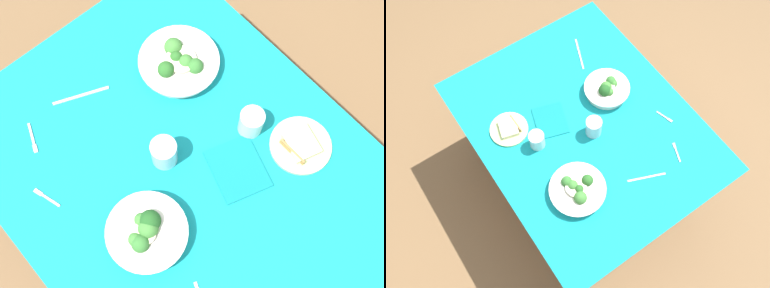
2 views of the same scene
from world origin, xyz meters
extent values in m
plane|color=brown|center=(0.00, 0.00, 0.00)|extent=(6.00, 6.00, 0.00)
cube|color=teal|center=(0.00, 0.00, 0.73)|extent=(1.34, 1.06, 0.01)
cube|color=brown|center=(0.00, 0.00, 0.71)|extent=(1.30, 1.03, 0.02)
cylinder|color=brown|center=(-0.55, -0.42, 0.35)|extent=(0.07, 0.07, 0.70)
cylinder|color=brown|center=(0.55, -0.42, 0.35)|extent=(0.07, 0.07, 0.70)
cylinder|color=brown|center=(-0.55, 0.42, 0.35)|extent=(0.07, 0.07, 0.70)
cylinder|color=brown|center=(0.55, 0.42, 0.35)|extent=(0.07, 0.07, 0.70)
cylinder|color=silver|center=(-0.28, 0.23, 0.75)|extent=(0.24, 0.24, 0.04)
cylinder|color=silver|center=(-0.28, 0.23, 0.77)|extent=(0.27, 0.27, 0.01)
sphere|color=#286023|center=(-0.29, 0.23, 0.78)|extent=(0.04, 0.04, 0.04)
sphere|color=#3D7A33|center=(-0.32, 0.25, 0.78)|extent=(0.06, 0.06, 0.06)
sphere|color=#286023|center=(-0.27, 0.17, 0.79)|extent=(0.06, 0.06, 0.06)
sphere|color=#3D7A33|center=(-0.25, 0.24, 0.78)|extent=(0.05, 0.05, 0.05)
sphere|color=#33702D|center=(-0.22, 0.25, 0.78)|extent=(0.05, 0.05, 0.05)
cylinder|color=beige|center=(-0.27, 0.23, 0.78)|extent=(0.10, 0.10, 0.01)
cylinder|color=silver|center=(0.09, -0.22, 0.75)|extent=(0.22, 0.22, 0.05)
cylinder|color=silver|center=(0.09, -0.22, 0.78)|extent=(0.24, 0.24, 0.01)
sphere|color=#1E511E|center=(0.08, -0.19, 0.79)|extent=(0.07, 0.07, 0.07)
sphere|color=#3D7A33|center=(0.09, -0.21, 0.79)|extent=(0.06, 0.06, 0.06)
sphere|color=#3D7A33|center=(0.09, -0.25, 0.79)|extent=(0.04, 0.04, 0.04)
sphere|color=#3D7A33|center=(0.06, -0.21, 0.79)|extent=(0.04, 0.04, 0.04)
sphere|color=#33702D|center=(0.11, -0.25, 0.79)|extent=(0.05, 0.05, 0.05)
cylinder|color=beige|center=(0.10, -0.22, 0.79)|extent=(0.07, 0.07, 0.01)
cylinder|color=#B7D684|center=(0.20, 0.33, 0.74)|extent=(0.20, 0.20, 0.01)
cube|color=beige|center=(0.20, 0.33, 0.75)|extent=(0.12, 0.11, 0.02)
cube|color=#9E703D|center=(0.20, 0.29, 0.75)|extent=(0.10, 0.01, 0.02)
cylinder|color=silver|center=(0.04, 0.25, 0.78)|extent=(0.08, 0.08, 0.10)
cylinder|color=silver|center=(-0.06, -0.02, 0.78)|extent=(0.08, 0.08, 0.10)
cube|color=#B7B7BC|center=(-0.41, -0.29, 0.73)|extent=(0.08, 0.04, 0.00)
cube|color=#B7B7BC|center=(-0.36, -0.31, 0.73)|extent=(0.03, 0.02, 0.00)
cube|color=#B7B7BC|center=(-0.19, -0.37, 0.73)|extent=(0.07, 0.03, 0.00)
cube|color=#B7B7BC|center=(-0.23, -0.39, 0.73)|extent=(0.03, 0.02, 0.00)
cube|color=#B7B7BC|center=(-0.41, -0.09, 0.73)|extent=(0.08, 0.18, 0.00)
cube|color=#B7B7BC|center=(0.39, -0.24, 0.73)|extent=(0.20, 0.09, 0.00)
cube|color=#0F777D|center=(0.12, 0.13, 0.73)|extent=(0.23, 0.21, 0.01)
camera|label=1|loc=(0.38, -0.29, 2.23)|focal=46.57mm
camera|label=2|loc=(-0.79, 0.58, 2.58)|focal=37.74mm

